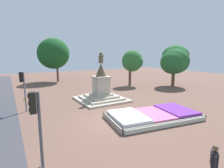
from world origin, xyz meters
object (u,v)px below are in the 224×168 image
statue_monument (101,91)px  traffic_light_mid_block (23,85)px  pedestrian_near_planter (214,163)px  traffic_light_near_crossing (36,118)px  flower_planter (153,116)px

statue_monument → traffic_light_mid_block: statue_monument is taller
statue_monument → pedestrian_near_planter: (-2.13, -12.86, -0.10)m
statue_monument → traffic_light_near_crossing: bearing=-129.3°
traffic_light_near_crossing → pedestrian_near_planter: (5.26, -3.81, -1.46)m
traffic_light_mid_block → pedestrian_near_planter: size_ratio=2.13×
flower_planter → pedestrian_near_planter: bearing=-115.9°
statue_monument → traffic_light_mid_block: (-7.22, -0.11, 1.31)m
flower_planter → pedestrian_near_planter: 6.74m
statue_monument → traffic_light_near_crossing: 11.77m
traffic_light_mid_block → pedestrian_near_planter: traffic_light_mid_block is taller
statue_monument → pedestrian_near_planter: size_ratio=3.19×
statue_monument → traffic_light_near_crossing: size_ratio=1.49×
statue_monument → pedestrian_near_planter: bearing=-99.4°
traffic_light_near_crossing → statue_monument: bearing=50.7°
statue_monument → traffic_light_mid_block: bearing=-179.1°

